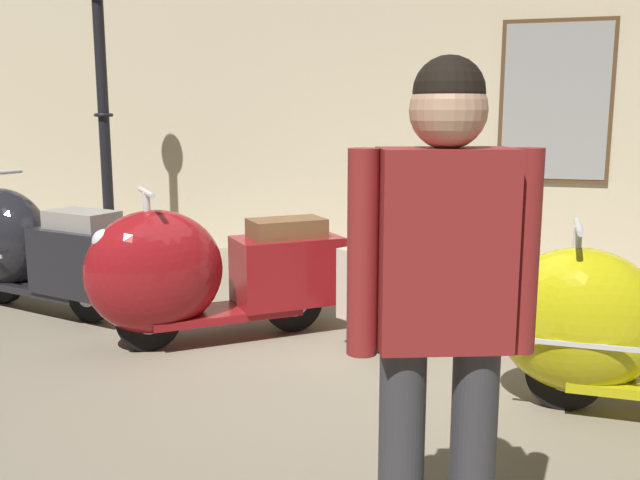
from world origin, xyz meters
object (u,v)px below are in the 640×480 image
(scooter_3, at_px, (633,331))
(lamppost, at_px, (103,113))
(scooter_0, at_px, (27,247))
(scooter_1, at_px, (197,273))
(visitor_0, at_px, (442,300))
(scooter_2, at_px, (456,262))

(scooter_3, distance_m, lamppost, 5.40)
(scooter_0, bearing_deg, lamppost, -65.38)
(scooter_1, height_order, scooter_3, scooter_1)
(scooter_0, distance_m, visitor_0, 4.41)
(scooter_1, xyz_separation_m, scooter_2, (1.65, 0.89, -0.01))
(scooter_1, bearing_deg, scooter_3, 130.82)
(scooter_1, xyz_separation_m, scooter_3, (2.67, -0.44, -0.03))
(lamppost, bearing_deg, scooter_3, -28.04)
(scooter_3, xyz_separation_m, lamppost, (-4.67, 2.49, 1.10))
(scooter_0, distance_m, lamppost, 1.97)
(lamppost, xyz_separation_m, visitor_0, (3.87, -4.16, -0.55))
(scooter_3, bearing_deg, visitor_0, 65.49)
(visitor_0, bearing_deg, lamppost, 23.59)
(scooter_0, xyz_separation_m, visitor_0, (3.57, -2.53, 0.50))
(scooter_0, relative_size, scooter_2, 1.08)
(lamppost, relative_size, visitor_0, 1.68)
(scooter_2, height_order, visitor_0, visitor_0)
(scooter_0, distance_m, scooter_3, 4.46)
(scooter_3, relative_size, visitor_0, 0.96)
(scooter_2, bearing_deg, scooter_3, -110.47)
(lamppost, bearing_deg, visitor_0, -47.08)
(scooter_1, height_order, visitor_0, visitor_0)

